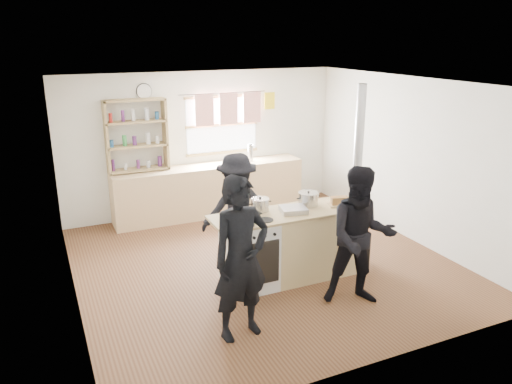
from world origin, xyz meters
TOP-DOWN VIEW (x-y plane):
  - ground at (0.00, 0.00)m, footprint 5.00×5.00m
  - back_counter at (0.00, 2.22)m, footprint 3.40×0.55m
  - shelving_unit at (-1.20, 2.34)m, footprint 1.00×0.28m
  - thermos at (0.79, 2.22)m, footprint 0.10×0.10m
  - cooking_island at (0.14, -0.55)m, footprint 1.97×0.64m
  - skillet_greens at (-0.63, -0.73)m, footprint 0.45×0.45m
  - roast_tray at (0.15, -0.58)m, footprint 0.38×0.35m
  - stockpot_stove at (-0.21, -0.36)m, footprint 0.23×0.23m
  - stockpot_counter at (0.46, -0.43)m, footprint 0.27×0.27m
  - bread_board at (0.83, -0.60)m, footprint 0.33×0.27m
  - flue_heater at (1.10, -0.57)m, footprint 0.35×0.35m
  - person_near_left at (-0.95, -1.49)m, footprint 0.70×0.51m
  - person_near_right at (0.59, -1.43)m, footprint 1.00×0.90m
  - person_far at (-0.28, 0.27)m, footprint 1.02×0.61m

SIDE VIEW (x-z plane):
  - ground at x=0.00m, z-range -0.01..0.00m
  - back_counter at x=0.00m, z-range 0.00..0.90m
  - cooking_island at x=0.14m, z-range 0.00..0.93m
  - flue_heater at x=1.10m, z-range -0.60..1.90m
  - person_far at x=-0.28m, z-range 0.00..1.55m
  - person_near_right at x=0.59m, z-range 0.00..1.68m
  - person_near_left at x=-0.95m, z-range 0.00..1.77m
  - skillet_greens at x=-0.63m, z-range 0.93..0.98m
  - roast_tray at x=0.15m, z-range 0.93..1.00m
  - bread_board at x=0.83m, z-range 0.92..1.04m
  - stockpot_stove at x=-0.21m, z-range 0.92..1.11m
  - stockpot_counter at x=0.46m, z-range 0.92..1.12m
  - thermos at x=0.79m, z-range 0.90..1.20m
  - shelving_unit at x=-1.20m, z-range 0.91..2.11m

